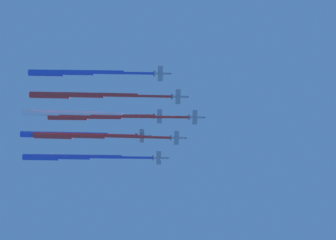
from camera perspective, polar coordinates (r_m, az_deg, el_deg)
name	(u,v)px	position (r m, az deg, el deg)	size (l,w,h in m)	color
jet_lead	(100,117)	(241.68, -9.08, 0.43)	(83.29, 34.94, 3.67)	#9EA3AD
jet_port_inner	(84,136)	(246.46, -11.09, -2.09)	(82.42, 33.24, 3.67)	#9EA3AD
jet_starboard_inner	(82,95)	(237.28, -11.38, 3.26)	(82.26, 33.71, 3.67)	#9EA3AD
jet_port_mid	(71,113)	(244.38, -12.78, 0.86)	(78.56, 31.00, 3.70)	#9EA3AD
jet_starboard_mid	(71,157)	(252.45, -12.83, -4.85)	(79.60, 33.37, 3.69)	#9EA3AD
jet_port_outer	(75,73)	(236.18, -12.27, 6.17)	(72.81, 30.79, 3.66)	#9EA3AD
jet_starboard_outer	(63,135)	(250.84, -13.75, -1.89)	(71.46, 29.73, 3.70)	#9EA3AD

